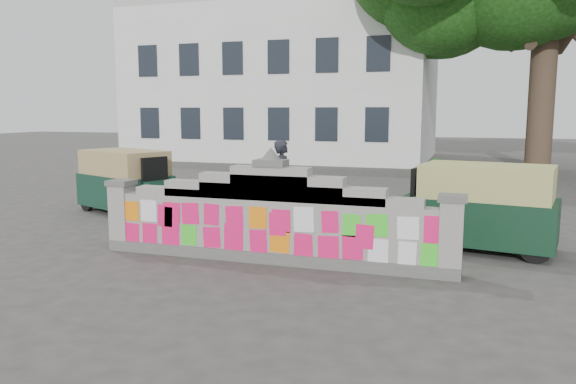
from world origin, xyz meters
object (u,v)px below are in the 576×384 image
cyclist_bike (283,205)px  cyclist_rider (283,189)px  pedestrian (435,194)px  rickshaw_left (127,180)px  rickshaw_right (481,206)px

cyclist_bike → cyclist_rider: 0.35m
cyclist_bike → pedestrian: (3.31, 0.73, 0.29)m
cyclist_bike → rickshaw_left: bearing=68.6°
cyclist_bike → rickshaw_right: bearing=-116.7°
rickshaw_left → rickshaw_right: rickshaw_right is taller
cyclist_rider → pedestrian: (3.31, 0.73, -0.07)m
rickshaw_left → pedestrian: bearing=24.7°
rickshaw_left → cyclist_bike: bearing=16.9°
cyclist_rider → pedestrian: 3.39m
cyclist_bike → cyclist_rider: bearing=-105.6°
cyclist_bike → rickshaw_right: rickshaw_right is taller
cyclist_rider → cyclist_bike: bearing=74.4°
pedestrian → rickshaw_right: size_ratio=0.53×
rickshaw_right → cyclist_bike: bearing=-1.1°
pedestrian → rickshaw_left: rickshaw_left is taller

